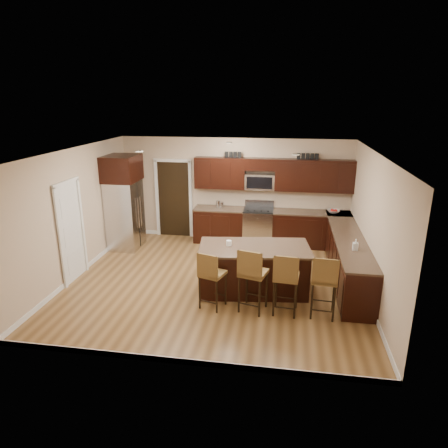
% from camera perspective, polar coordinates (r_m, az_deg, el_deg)
% --- Properties ---
extents(floor, '(6.00, 6.00, 0.00)m').
position_cam_1_polar(floor, '(8.43, -1.13, -8.23)').
color(floor, brown).
rests_on(floor, ground).
extents(ceiling, '(6.00, 6.00, 0.00)m').
position_cam_1_polar(ceiling, '(7.65, -1.25, 10.28)').
color(ceiling, silver).
rests_on(ceiling, wall_back).
extents(wall_back, '(6.00, 0.00, 6.00)m').
position_cam_1_polar(wall_back, '(10.56, 1.46, 4.90)').
color(wall_back, '#C5AC8E').
rests_on(wall_back, floor).
extents(wall_left, '(0.00, 5.50, 5.50)m').
position_cam_1_polar(wall_left, '(8.95, -20.45, 1.42)').
color(wall_left, '#C5AC8E').
rests_on(wall_left, floor).
extents(wall_right, '(0.00, 5.50, 5.50)m').
position_cam_1_polar(wall_right, '(7.99, 20.50, -0.46)').
color(wall_right, '#C5AC8E').
rests_on(wall_right, floor).
extents(base_cabinets, '(4.02, 3.96, 0.92)m').
position_cam_1_polar(base_cabinets, '(9.49, 11.81, -2.57)').
color(base_cabinets, black).
rests_on(base_cabinets, floor).
extents(upper_cabinets, '(4.00, 0.33, 0.80)m').
position_cam_1_polar(upper_cabinets, '(10.22, 7.21, 7.14)').
color(upper_cabinets, black).
rests_on(upper_cabinets, wall_back).
extents(range, '(0.76, 0.64, 1.11)m').
position_cam_1_polar(range, '(10.44, 4.91, -0.31)').
color(range, silver).
rests_on(range, floor).
extents(microwave, '(0.76, 0.31, 0.40)m').
position_cam_1_polar(microwave, '(10.30, 5.14, 6.04)').
color(microwave, silver).
rests_on(microwave, upper_cabinets).
extents(doorway, '(0.85, 0.03, 2.06)m').
position_cam_1_polar(doorway, '(10.96, -7.16, 3.52)').
color(doorway, black).
rests_on(doorway, floor).
extents(pantry_door, '(0.03, 0.80, 2.04)m').
position_cam_1_polar(pantry_door, '(8.79, -21.04, -1.19)').
color(pantry_door, white).
rests_on(pantry_door, floor).
extents(letter_decor, '(2.20, 0.03, 0.15)m').
position_cam_1_polar(letter_decor, '(10.15, 6.49, 9.70)').
color(letter_decor, black).
rests_on(letter_decor, upper_cabinets).
extents(island, '(2.26, 1.38, 0.92)m').
position_cam_1_polar(island, '(7.94, 4.29, -6.57)').
color(island, black).
rests_on(island, floor).
extents(stool_left, '(0.51, 0.51, 1.09)m').
position_cam_1_polar(stool_left, '(7.16, -1.90, -7.13)').
color(stool_left, brown).
rests_on(stool_left, floor).
extents(stool_mid, '(0.55, 0.55, 1.20)m').
position_cam_1_polar(stool_mid, '(7.03, 4.02, -7.02)').
color(stool_mid, brown).
rests_on(stool_mid, floor).
extents(stool_right, '(0.46, 0.46, 1.15)m').
position_cam_1_polar(stool_right, '(7.03, 8.84, -7.51)').
color(stool_right, brown).
rests_on(stool_right, floor).
extents(refrigerator, '(0.79, 0.92, 2.35)m').
position_cam_1_polar(refrigerator, '(10.25, -14.09, 3.16)').
color(refrigerator, silver).
rests_on(refrigerator, floor).
extents(floor_mat, '(0.98, 0.74, 0.01)m').
position_cam_1_polar(floor_mat, '(9.92, 7.90, -4.27)').
color(floor_mat, olive).
rests_on(floor_mat, floor).
extents(fruit_bowl, '(0.32, 0.32, 0.08)m').
position_cam_1_polar(fruit_bowl, '(10.35, 15.36, 1.76)').
color(fruit_bowl, silver).
rests_on(fruit_bowl, base_cabinets).
extents(soap_bottle, '(0.10, 0.10, 0.21)m').
position_cam_1_polar(soap_bottle, '(7.94, 18.27, -2.82)').
color(soap_bottle, '#B2B2B2').
rests_on(soap_bottle, base_cabinets).
extents(canister_tall, '(0.12, 0.12, 0.19)m').
position_cam_1_polar(canister_tall, '(10.41, -0.85, 2.82)').
color(canister_tall, silver).
rests_on(canister_tall, base_cabinets).
extents(canister_short, '(0.11, 0.11, 0.16)m').
position_cam_1_polar(canister_short, '(10.40, -0.36, 2.72)').
color(canister_short, silver).
rests_on(canister_short, base_cabinets).
extents(island_jar, '(0.10, 0.10, 0.10)m').
position_cam_1_polar(island_jar, '(7.79, 0.70, -2.73)').
color(island_jar, white).
rests_on(island_jar, island).
extents(stool_extra, '(0.46, 0.46, 1.15)m').
position_cam_1_polar(stool_extra, '(7.07, 14.16, -7.73)').
color(stool_extra, brown).
rests_on(stool_extra, floor).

